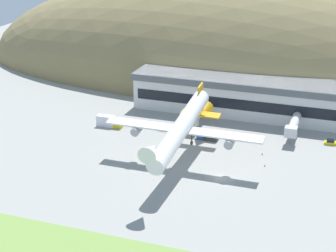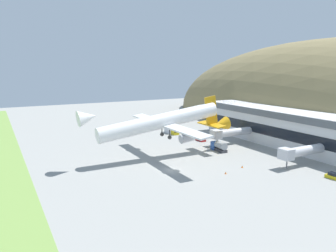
{
  "view_description": "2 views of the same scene",
  "coord_description": "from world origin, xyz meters",
  "views": [
    {
      "loc": [
        29.11,
        -121.73,
        63.52
      ],
      "look_at": [
        -14.73,
        2.38,
        11.2
      ],
      "focal_mm": 60.0,
      "sensor_mm": 36.0,
      "label": 1
    },
    {
      "loc": [
        70.85,
        -39.08,
        26.52
      ],
      "look_at": [
        -9.2,
        4.06,
        9.74
      ],
      "focal_mm": 35.0,
      "sensor_mm": 36.0,
      "label": 2
    }
  ],
  "objects": [
    {
      "name": "terminal_building",
      "position": [
        -0.98,
        48.36,
        6.83
      ],
      "size": [
        79.69,
        17.24,
        12.04
      ],
      "color": "silver",
      "rests_on": "ground_plane"
    },
    {
      "name": "box_truck",
      "position": [
        -9.69,
        22.64,
        1.51
      ],
      "size": [
        6.28,
        2.53,
        3.17
      ],
      "color": "#264C99",
      "rests_on": "ground_plane"
    },
    {
      "name": "jetway_0",
      "position": [
        -15.5,
        31.4,
        3.99
      ],
      "size": [
        3.38,
        16.1,
        5.43
      ],
      "color": "silver",
      "rests_on": "ground_plane"
    },
    {
      "name": "service_car_1",
      "position": [
        24.07,
        31.05,
        0.6
      ],
      "size": [
        3.89,
        2.17,
        1.44
      ],
      "color": "gold",
      "rests_on": "ground_plane"
    },
    {
      "name": "cargo_airplane",
      "position": [
        -11.49,
        3.74,
        10.6
      ],
      "size": [
        41.65,
        47.77,
        11.92
      ],
      "color": "white"
    },
    {
      "name": "service_car_0",
      "position": [
        -24.25,
        25.51,
        0.62
      ],
      "size": [
        4.17,
        1.99,
        1.49
      ],
      "color": "#B21E1E",
      "rests_on": "ground_plane"
    },
    {
      "name": "jetway_1",
      "position": [
        13.18,
        31.99,
        3.99
      ],
      "size": [
        3.38,
        14.99,
        5.43
      ],
      "color": "silver",
      "rests_on": "ground_plane"
    },
    {
      "name": "fuel_truck",
      "position": [
        -41.05,
        22.68,
        1.56
      ],
      "size": [
        8.17,
        2.49,
        3.35
      ],
      "color": "gold",
      "rests_on": "ground_plane"
    },
    {
      "name": "traffic_cone_0",
      "position": [
        7.05,
        17.59,
        0.28
      ],
      "size": [
        0.52,
        0.52,
        0.58
      ],
      "color": "orange",
      "rests_on": "ground_plane"
    },
    {
      "name": "traffic_cone_1",
      "position": [
        9.06,
        10.55,
        0.28
      ],
      "size": [
        0.52,
        0.52,
        0.58
      ],
      "color": "orange",
      "rests_on": "ground_plane"
    },
    {
      "name": "ground_plane",
      "position": [
        0.0,
        0.0,
        0.0
      ],
      "size": [
        323.38,
        323.38,
        0.0
      ],
      "primitive_type": "plane",
      "color": "gray"
    },
    {
      "name": "hill_backdrop",
      "position": [
        -18.81,
        90.81,
        0.0
      ],
      "size": [
        214.65,
        81.77,
        76.51
      ],
      "primitive_type": "ellipsoid",
      "color": "olive",
      "rests_on": "ground_plane"
    }
  ]
}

